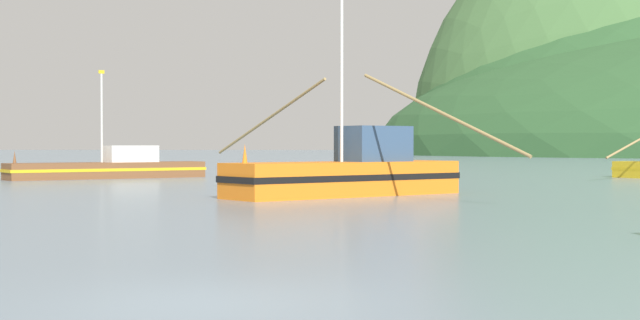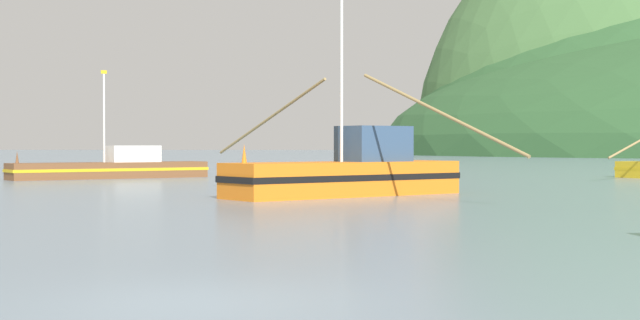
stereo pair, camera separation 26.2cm
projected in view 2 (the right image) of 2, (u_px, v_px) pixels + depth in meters
name	position (u px, v px, depth m)	size (l,w,h in m)	color
ground_plane	(201.00, 303.00, 12.33)	(600.00, 600.00, 0.00)	slate
fishing_boat_brown	(113.00, 168.00, 56.72)	(10.69, 9.05, 6.39)	brown
fishing_boat_orange	(349.00, 173.00, 37.74)	(12.65, 13.98, 8.00)	orange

